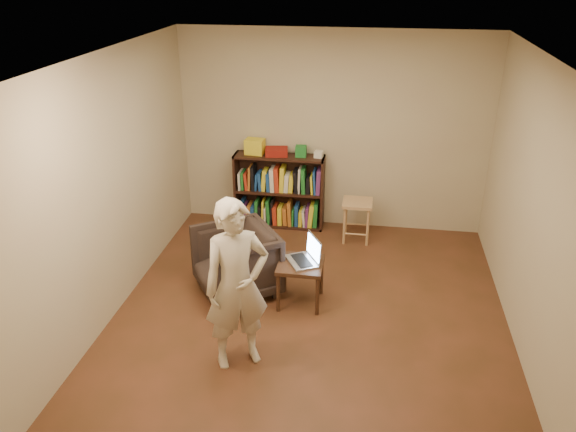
% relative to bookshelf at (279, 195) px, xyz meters
% --- Properties ---
extents(floor, '(4.50, 4.50, 0.00)m').
position_rel_bookshelf_xyz_m(floor, '(0.68, -2.09, -0.44)').
color(floor, '#3F2814').
rests_on(floor, ground).
extents(ceiling, '(4.50, 4.50, 0.00)m').
position_rel_bookshelf_xyz_m(ceiling, '(0.68, -2.09, 2.16)').
color(ceiling, silver).
rests_on(ceiling, wall_back).
extents(wall_back, '(4.00, 0.00, 4.00)m').
position_rel_bookshelf_xyz_m(wall_back, '(0.68, 0.16, 0.86)').
color(wall_back, '#BBB28D').
rests_on(wall_back, floor).
extents(wall_left, '(0.00, 4.50, 4.50)m').
position_rel_bookshelf_xyz_m(wall_left, '(-1.32, -2.09, 0.86)').
color(wall_left, '#BBB28D').
rests_on(wall_left, floor).
extents(wall_right, '(0.00, 4.50, 4.50)m').
position_rel_bookshelf_xyz_m(wall_right, '(2.68, -2.09, 0.86)').
color(wall_right, '#BBB28D').
rests_on(wall_right, floor).
extents(bookshelf, '(1.20, 0.30, 1.00)m').
position_rel_bookshelf_xyz_m(bookshelf, '(0.00, 0.00, 0.00)').
color(bookshelf, black).
rests_on(bookshelf, floor).
extents(box_yellow, '(0.26, 0.20, 0.20)m').
position_rel_bookshelf_xyz_m(box_yellow, '(-0.33, 0.02, 0.66)').
color(box_yellow, yellow).
rests_on(box_yellow, bookshelf).
extents(red_cloth, '(0.32, 0.25, 0.10)m').
position_rel_bookshelf_xyz_m(red_cloth, '(-0.04, 0.00, 0.61)').
color(red_cloth, maroon).
rests_on(red_cloth, bookshelf).
extents(box_green, '(0.14, 0.14, 0.14)m').
position_rel_bookshelf_xyz_m(box_green, '(0.29, 0.01, 0.63)').
color(box_green, '#1E7229').
rests_on(box_green, bookshelf).
extents(box_white, '(0.12, 0.12, 0.08)m').
position_rel_bookshelf_xyz_m(box_white, '(0.52, -0.00, 0.60)').
color(box_white, silver).
rests_on(box_white, bookshelf).
extents(stool, '(0.37, 0.37, 0.54)m').
position_rel_bookshelf_xyz_m(stool, '(1.06, -0.30, -0.00)').
color(stool, tan).
rests_on(stool, floor).
extents(armchair, '(1.12, 1.11, 0.74)m').
position_rel_bookshelf_xyz_m(armchair, '(-0.17, -1.75, -0.07)').
color(armchair, '#2D241E').
rests_on(armchair, floor).
extents(side_table, '(0.47, 0.47, 0.48)m').
position_rel_bookshelf_xyz_m(side_table, '(0.55, -1.86, -0.04)').
color(side_table, black).
rests_on(side_table, floor).
extents(laptop, '(0.42, 0.45, 0.27)m').
position_rel_bookshelf_xyz_m(laptop, '(0.60, -1.82, 0.10)').
color(laptop, silver).
rests_on(laptop, side_table).
extents(person, '(0.69, 0.62, 1.59)m').
position_rel_bookshelf_xyz_m(person, '(0.13, -2.88, 0.36)').
color(person, beige).
rests_on(person, floor).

